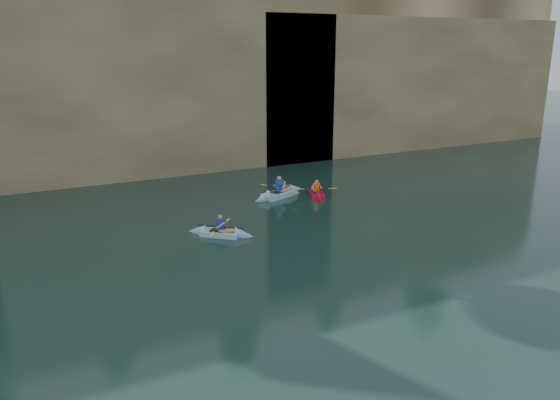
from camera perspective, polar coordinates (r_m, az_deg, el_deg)
name	(u,v)px	position (r m, az deg, el deg)	size (l,w,h in m)	color
ground	(319,379)	(13.48, 4.05, -18.14)	(160.00, 160.00, 0.00)	black
cliff	(91,69)	(39.97, -19.15, 12.83)	(70.00, 16.00, 12.00)	tan
cliff_slab_center	(148,78)	(33.11, -13.64, 12.27)	(24.00, 2.40, 11.40)	#9A8B5D
cliff_slab_east	(417,82)	(42.61, 14.12, 11.90)	(26.00, 2.40, 9.84)	#9A8B5D
sea_cave_center	(45,159)	(32.07, -23.33, 3.91)	(3.50, 1.00, 3.20)	black
sea_cave_east	(277,130)	(35.64, -0.35, 7.35)	(5.00, 1.00, 4.50)	black
kayaker_ltblue_near	(221,233)	(22.51, -6.23, -3.40)	(2.58, 2.38, 1.12)	#8DBCEB
kayaker_red_far	(317,193)	(28.38, 3.84, 0.72)	(1.98, 2.89, 1.05)	red
kayaker_ltblue_mid	(279,194)	(28.10, -0.10, 0.67)	(3.59, 2.49, 1.35)	#87BDE2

